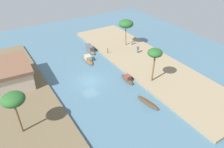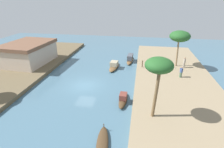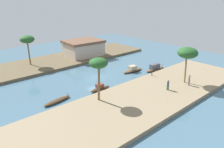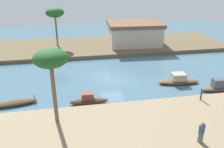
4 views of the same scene
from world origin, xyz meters
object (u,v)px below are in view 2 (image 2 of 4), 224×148
Objects in this scene: sampan_foreground at (114,66)px; mooring_post at (142,64)px; person_on_near_bank at (184,63)px; sampan_with_red_awning at (123,99)px; palm_tree_left_near at (159,67)px; riverside_building at (29,53)px; person_by_mooring at (181,73)px; sampan_with_tall_canopy at (130,59)px; sampan_downstream_large at (102,145)px; palm_tree_left_far at (180,36)px.

mooring_post reaches higher than sampan_foreground.
sampan_with_red_awning is at bearing 123.64° from person_on_near_bank.
palm_tree_left_near is at bearing -150.23° from sampan_foreground.
riverside_building reaches higher than person_on_near_bank.
person_on_near_bank reaches higher than person_by_mooring.
sampan_with_tall_canopy reaches higher than sampan_downstream_large.
riverside_building is at bearing 37.82° from sampan_downstream_large.
riverside_building is (11.45, 19.96, -3.23)m from palm_tree_left_near.
riverside_building is (-4.77, 16.58, 1.75)m from sampan_with_tall_canopy.
palm_tree_left_near is at bearing -53.48° from sampan_downstream_large.
sampan_with_tall_canopy is at bearing -26.91° from sampan_foreground.
mooring_post is at bearing 79.26° from person_on_near_bank.
sampan_with_red_awning is at bearing -114.16° from riverside_building.
palm_tree_left_near is (-16.22, -3.38, 4.98)m from sampan_with_tall_canopy.
sampan_with_red_awning is 0.41× the size of riverside_building.
sampan_with_tall_canopy is 0.86× the size of palm_tree_left_far.
mooring_post is at bearing -146.33° from sampan_with_tall_canopy.
sampan_with_red_awning is at bearing -71.61° from person_by_mooring.
sampan_downstream_large is 2.52× the size of person_on_near_bank.
person_on_near_bank is 4.01m from person_by_mooring.
sampan_with_tall_canopy is at bearing 30.44° from mooring_post.
sampan_foreground is 2.92× the size of person_by_mooring.
palm_tree_left_near is (-9.50, 4.10, 4.31)m from person_by_mooring.
sampan_downstream_large is 0.50× the size of riverside_building.
sampan_foreground is at bearing 89.80° from mooring_post.
person_on_near_bank is (10.67, -8.39, 0.86)m from sampan_with_red_awning.
sampan_with_red_awning is at bearing 147.18° from palm_tree_left_far.
palm_tree_left_near is 14.53m from palm_tree_left_far.
sampan_foreground is 0.80× the size of palm_tree_left_far.
riverside_building is at bearing 93.20° from mooring_post.
palm_tree_left_far is (11.26, -7.26, 4.87)m from sampan_with_red_awning.
sampan_with_tall_canopy is 0.84× the size of palm_tree_left_near.
sampan_with_red_awning is 9.98m from person_by_mooring.
person_on_near_bank is at bearing -21.48° from palm_tree_left_near.
person_by_mooring is 6.04m from palm_tree_left_far.
person_by_mooring reaches higher than sampan_downstream_large.
palm_tree_left_far is (0.59, 1.13, 4.01)m from person_on_near_bank.
person_on_near_bank is 0.30× the size of palm_tree_left_far.
palm_tree_left_near is (-13.34, 5.25, 4.22)m from person_on_near_bank.
person_by_mooring is at bearing -119.57° from mooring_post.
sampan_downstream_large is 15.79m from person_by_mooring.
riverside_building reaches higher than sampan_with_red_awning.
sampan_with_tall_canopy is at bearing -156.87° from person_by_mooring.
palm_tree_left_far reaches higher than sampan_with_tall_canopy.
sampan_foreground is 0.79× the size of palm_tree_left_near.
sampan_with_red_awning is at bearing 49.61° from palm_tree_left_near.
mooring_post is at bearing 5.45° from palm_tree_left_near.
mooring_post is 18.83m from riverside_building.
palm_tree_left_near reaches higher than sampan_with_tall_canopy.
sampan_downstream_large is 1.21× the size of sampan_with_red_awning.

